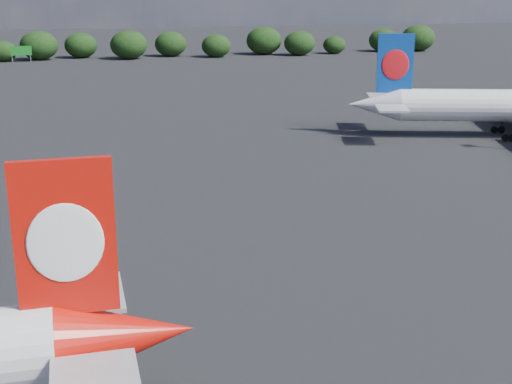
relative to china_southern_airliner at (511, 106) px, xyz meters
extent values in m
plane|color=black|center=(-64.72, 1.83, -4.68)|extent=(500.00, 500.00, 0.00)
cone|color=#BC1109|center=(-58.87, -60.31, -0.04)|extent=(7.64, 5.00, 4.64)
cube|color=#BC1109|center=(-61.65, -60.45, 5.89)|extent=(5.12, 0.72, 8.34)
ellipsoid|color=white|center=(-61.63, -60.73, 5.72)|extent=(3.90, 0.38, 4.26)
ellipsoid|color=white|center=(-61.66, -60.17, 5.72)|extent=(3.90, 0.38, 4.26)
cube|color=#ADB1B6|center=(-60.46, -65.49, 0.33)|extent=(4.45, 5.77, 0.28)
cube|color=#ADB1B6|center=(-60.98, -55.31, 0.33)|extent=(4.45, 5.77, 0.28)
cone|color=silver|center=(-19.96, 4.99, 0.15)|extent=(8.67, 6.56, 4.83)
cube|color=#0D3C94|center=(-17.15, 4.28, 6.34)|extent=(5.27, 1.76, 8.70)
ellipsoid|color=red|center=(-17.22, 4.00, 6.16)|extent=(3.98, 1.17, 4.44)
ellipsoid|color=red|center=(-17.08, 4.57, 6.16)|extent=(3.98, 1.17, 4.44)
cube|color=#ADB1B6|center=(-19.37, -0.64, 0.54)|extent=(5.62, 6.68, 0.29)
cube|color=#ADB1B6|center=(-16.80, 9.67, 0.54)|extent=(5.62, 6.68, 0.29)
cube|color=#ADB1B6|center=(6.52, 11.32, -1.39)|extent=(10.78, 20.27, 0.53)
cylinder|color=black|center=(-0.98, -2.74, -4.15)|extent=(1.14, 0.68, 1.06)
cylinder|color=black|center=(-2.01, -2.48, -4.15)|extent=(1.14, 0.68, 1.06)
cylinder|color=black|center=(0.42, 2.88, -3.23)|extent=(0.33, 0.33, 2.42)
cylinder|color=black|center=(0.42, 2.88, -4.15)|extent=(1.14, 0.68, 1.06)
cylinder|color=black|center=(-0.61, 3.14, -4.15)|extent=(1.14, 0.68, 1.06)
cube|color=#15691D|center=(-82.72, 117.83, -1.48)|extent=(6.00, 0.30, 2.60)
cylinder|color=#94979C|center=(-85.22, 117.83, -3.68)|extent=(0.20, 0.20, 2.00)
cylinder|color=#94979C|center=(-80.22, 117.83, -3.68)|extent=(0.20, 0.20, 2.00)
cube|color=orange|center=(-52.72, 123.83, -0.68)|extent=(5.00, 0.30, 3.00)
cylinder|color=#94979C|center=(-52.72, 123.83, -3.43)|extent=(0.30, 0.30, 2.50)
ellipsoid|color=black|center=(-87.77, 120.01, -1.74)|extent=(7.63, 6.46, 5.87)
ellipsoid|color=black|center=(-78.01, 122.36, -0.52)|extent=(10.82, 9.15, 8.32)
ellipsoid|color=black|center=(-66.31, 125.45, -1.01)|extent=(9.53, 8.07, 7.33)
ellipsoid|color=black|center=(-52.42, 119.30, -0.51)|extent=(10.83, 9.17, 8.33)
ellipsoid|color=black|center=(-39.74, 124.30, -0.98)|extent=(9.63, 8.15, 7.40)
ellipsoid|color=black|center=(-26.61, 119.18, -1.29)|extent=(8.82, 7.46, 6.79)
ellipsoid|color=black|center=(-10.87, 123.91, -0.44)|extent=(11.02, 9.33, 8.48)
ellipsoid|color=black|center=(-0.76, 118.94, -0.96)|extent=(9.67, 8.18, 7.44)
ellipsoid|color=black|center=(11.29, 121.62, -1.93)|extent=(7.16, 6.05, 5.50)
ellipsoid|color=black|center=(28.80, 125.02, -1.07)|extent=(9.38, 7.93, 7.21)
ellipsoid|color=black|center=(40.46, 124.07, -0.47)|extent=(10.93, 9.25, 8.41)
camera|label=1|loc=(-59.04, -95.80, 18.70)|focal=50.00mm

